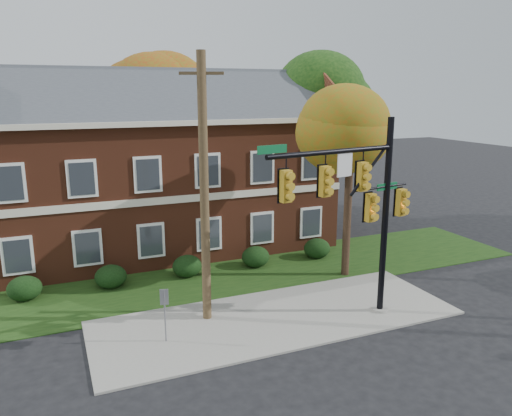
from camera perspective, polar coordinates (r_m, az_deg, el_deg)
name	(u,v)px	position (r m, az deg, el deg)	size (l,w,h in m)	color
ground	(289,330)	(18.95, 3.75, -13.71)	(120.00, 120.00, 0.00)	black
sidewalk	(277,318)	(19.73, 2.42, -12.41)	(14.00, 5.00, 0.08)	gray
grass_strip	(232,275)	(23.98, -2.73, -7.68)	(30.00, 6.00, 0.04)	#193811
apartment_building	(159,158)	(27.83, -11.02, 5.59)	(18.80, 8.80, 9.74)	brown
hedge_far_left	(24,288)	(23.23, -24.95, -8.33)	(1.40, 1.26, 1.05)	black
hedge_left	(111,277)	(23.30, -16.27, -7.54)	(1.40, 1.26, 1.05)	black
hedge_center	(187,266)	(23.88, -7.87, -6.60)	(1.40, 1.26, 1.05)	black
hedge_right	(256,257)	(24.94, -0.05, -5.59)	(1.40, 1.26, 1.05)	black
hedge_far_right	(317,248)	(26.43, 6.98, -4.60)	(1.40, 1.26, 1.05)	black
tree_near_right	(357,135)	(22.97, 11.44, 8.22)	(4.50, 4.25, 8.58)	black
tree_right_rear	(332,98)	(32.63, 8.65, 12.30)	(6.30, 5.95, 10.62)	black
tree_far_rear	(151,87)	(35.54, -11.86, 13.40)	(6.84, 6.46, 11.52)	black
traffic_signal	(360,199)	(18.39, 11.79, 0.97)	(6.79, 1.39, 7.66)	gray
utility_pole	(204,191)	(18.16, -5.93, 1.94)	(1.47, 0.70, 9.94)	#4B3823
sign_post	(165,307)	(17.70, -10.40, -11.05)	(0.29, 0.12, 2.01)	slate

